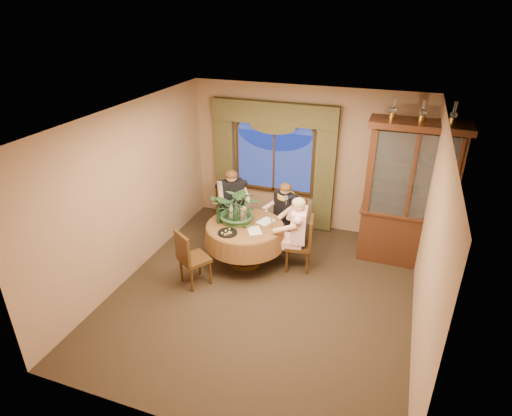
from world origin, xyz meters
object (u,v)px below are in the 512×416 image
(person_back, at_px, (232,204))
(wine_bottle_0, at_px, (233,210))
(chair_right, at_px, (298,243))
(person_pink, at_px, (299,234))
(oil_lamp_right, at_px, (454,113))
(oil_lamp_left, at_px, (393,108))
(olive_bowl, at_px, (247,225))
(chair_back_right, at_px, (289,223))
(wine_bottle_1, at_px, (231,213))
(person_scarf, at_px, (285,215))
(china_cabinet, at_px, (408,195))
(wine_bottle_3, at_px, (219,214))
(dining_table, at_px, (245,244))
(wine_bottle_2, at_px, (235,217))
(stoneware_vase, at_px, (243,214))
(oil_lamp_center, at_px, (423,111))
(chair_back, at_px, (230,216))
(chair_front_left, at_px, (195,258))

(person_back, distance_m, wine_bottle_0, 0.73)
(chair_right, relative_size, person_pink, 0.72)
(oil_lamp_right, distance_m, chair_right, 3.13)
(oil_lamp_left, distance_m, olive_bowl, 2.98)
(oil_lamp_left, height_order, olive_bowl, oil_lamp_left)
(oil_lamp_left, height_order, chair_right, oil_lamp_left)
(chair_back_right, relative_size, wine_bottle_1, 2.91)
(oil_lamp_left, bearing_deg, person_scarf, -171.61)
(china_cabinet, distance_m, wine_bottle_3, 3.19)
(chair_right, relative_size, person_scarf, 0.75)
(dining_table, distance_m, chair_right, 0.92)
(wine_bottle_2, bearing_deg, person_pink, 11.89)
(stoneware_vase, relative_size, olive_bowl, 1.72)
(oil_lamp_left, height_order, oil_lamp_center, same)
(oil_lamp_center, bearing_deg, wine_bottle_3, -159.79)
(stoneware_vase, relative_size, wine_bottle_3, 0.79)
(oil_lamp_center, height_order, stoneware_vase, oil_lamp_center)
(chair_back, relative_size, person_pink, 0.72)
(person_back, xyz_separation_m, stoneware_vase, (0.49, -0.67, 0.18))
(person_pink, bearing_deg, stoneware_vase, 82.66)
(person_pink, bearing_deg, china_cabinet, -70.02)
(oil_lamp_left, relative_size, stoneware_vase, 1.31)
(chair_back_right, height_order, wine_bottle_2, wine_bottle_2)
(person_pink, distance_m, olive_bowl, 0.88)
(china_cabinet, relative_size, stoneware_vase, 9.62)
(oil_lamp_right, relative_size, stoneware_vase, 1.31)
(chair_right, height_order, wine_bottle_2, wine_bottle_2)
(person_back, bearing_deg, person_pink, 120.35)
(chair_back_right, distance_m, person_back, 1.15)
(chair_back, xyz_separation_m, person_pink, (1.48, -0.56, 0.19))
(oil_lamp_center, distance_m, wine_bottle_2, 3.38)
(china_cabinet, bearing_deg, person_pink, -151.61)
(chair_front_left, bearing_deg, wine_bottle_3, 115.53)
(oil_lamp_left, relative_size, person_scarf, 0.27)
(chair_back, height_order, wine_bottle_0, wine_bottle_0)
(chair_front_left, distance_m, person_pink, 1.75)
(wine_bottle_3, bearing_deg, china_cabinet, 20.21)
(chair_right, bearing_deg, wine_bottle_3, 90.37)
(olive_bowl, distance_m, wine_bottle_2, 0.24)
(chair_back_right, height_order, stoneware_vase, stoneware_vase)
(oil_lamp_left, xyz_separation_m, wine_bottle_3, (-2.54, -1.10, -1.75))
(china_cabinet, height_order, person_back, china_cabinet)
(stoneware_vase, relative_size, wine_bottle_2, 0.79)
(oil_lamp_left, relative_size, oil_lamp_center, 1.00)
(chair_right, xyz_separation_m, wine_bottle_2, (-1.04, -0.23, 0.44))
(chair_front_left, bearing_deg, chair_back_right, 89.18)
(stoneware_vase, bearing_deg, oil_lamp_left, 22.50)
(person_back, relative_size, olive_bowl, 9.22)
(chair_front_left, relative_size, wine_bottle_1, 2.91)
(chair_back, distance_m, chair_front_left, 1.53)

